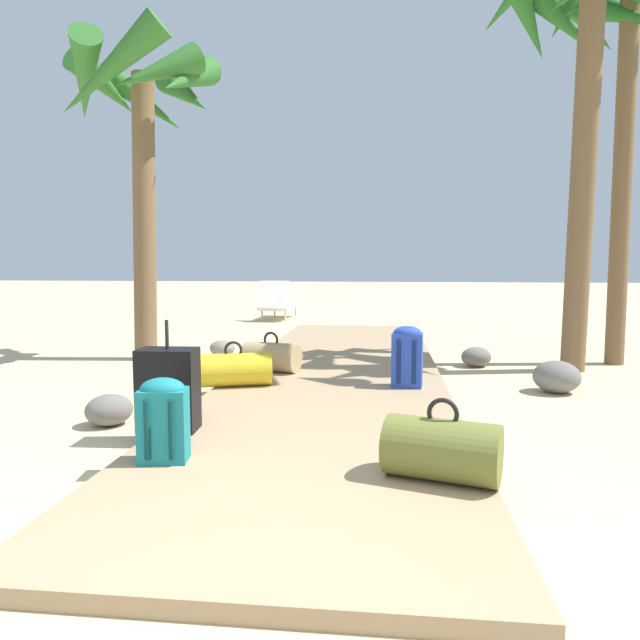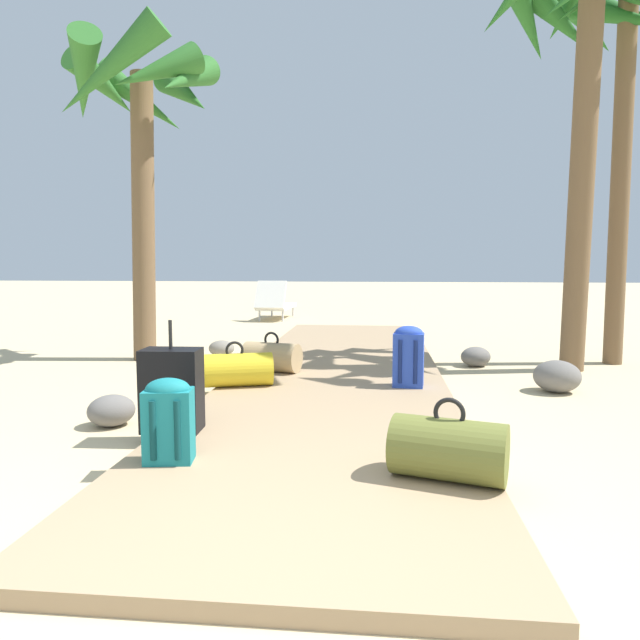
% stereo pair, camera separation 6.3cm
% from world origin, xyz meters
% --- Properties ---
extents(ground_plane, '(60.00, 60.00, 0.00)m').
position_xyz_m(ground_plane, '(0.00, 3.36, 0.00)').
color(ground_plane, '#D1BA8C').
extents(boardwalk, '(2.07, 8.40, 0.08)m').
position_xyz_m(boardwalk, '(0.00, 4.20, 0.04)').
color(boardwalk, tan).
rests_on(boardwalk, ground).
extents(duffel_bag_tan, '(0.63, 0.44, 0.41)m').
position_xyz_m(duffel_bag_tan, '(-0.67, 3.99, 0.23)').
color(duffel_bag_tan, tan).
rests_on(duffel_bag_tan, boardwalk).
extents(duffel_bag_olive, '(0.64, 0.47, 0.43)m').
position_xyz_m(duffel_bag_olive, '(0.77, 1.17, 0.24)').
color(duffel_bag_olive, olive).
rests_on(duffel_bag_olive, boardwalk).
extents(duffel_bag_yellow, '(0.73, 0.48, 0.41)m').
position_xyz_m(duffel_bag_yellow, '(-0.87, 3.26, 0.23)').
color(duffel_bag_yellow, gold).
rests_on(duffel_bag_yellow, boardwalk).
extents(backpack_teal, '(0.29, 0.23, 0.48)m').
position_xyz_m(backpack_teal, '(-0.75, 1.29, 0.33)').
color(backpack_teal, '#197A7F').
rests_on(backpack_teal, boardwalk).
extents(backpack_blue, '(0.29, 0.24, 0.55)m').
position_xyz_m(backpack_blue, '(0.68, 3.40, 0.37)').
color(backpack_blue, '#2847B7').
rests_on(backpack_blue, boardwalk).
extents(suitcase_black, '(0.39, 0.25, 0.74)m').
position_xyz_m(suitcase_black, '(-0.95, 1.87, 0.35)').
color(suitcase_black, black).
rests_on(suitcase_black, boardwalk).
extents(palm_tree_far_left, '(1.96, 1.90, 3.85)m').
position_xyz_m(palm_tree_far_left, '(-2.43, 5.03, 3.00)').
color(palm_tree_far_left, brown).
rests_on(palm_tree_far_left, ground).
extents(palm_tree_near_right, '(1.99, 2.12, 4.60)m').
position_xyz_m(palm_tree_near_right, '(3.11, 5.25, 3.77)').
color(palm_tree_near_right, brown).
rests_on(palm_tree_near_right, ground).
extents(palm_tree_far_right, '(2.41, 2.38, 4.52)m').
position_xyz_m(palm_tree_far_right, '(2.54, 4.76, 3.62)').
color(palm_tree_far_right, brown).
rests_on(palm_tree_far_right, ground).
extents(lounge_chair, '(0.66, 1.53, 0.82)m').
position_xyz_m(lounge_chair, '(-1.73, 10.11, 0.33)').
color(lounge_chair, white).
rests_on(lounge_chair, ground).
extents(rock_left_near, '(0.46, 0.46, 0.23)m').
position_xyz_m(rock_left_near, '(-1.53, 2.20, 0.12)').
color(rock_left_near, slate).
rests_on(rock_left_near, ground).
extents(rock_right_near, '(0.45, 0.42, 0.23)m').
position_xyz_m(rock_right_near, '(1.53, 4.94, 0.11)').
color(rock_right_near, slate).
rests_on(rock_right_near, ground).
extents(rock_left_mid, '(0.37, 0.34, 0.20)m').
position_xyz_m(rock_left_mid, '(-1.58, 5.36, 0.10)').
color(rock_left_mid, gray).
rests_on(rock_left_mid, ground).
extents(rock_right_far, '(0.50, 0.48, 0.30)m').
position_xyz_m(rock_right_far, '(2.05, 3.66, 0.15)').
color(rock_right_far, slate).
rests_on(rock_right_far, ground).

